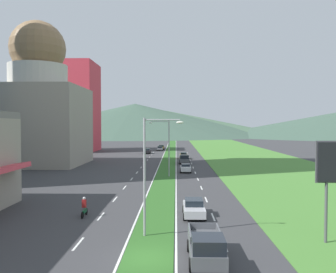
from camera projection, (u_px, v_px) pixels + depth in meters
ground_plane at (148, 259)px, 22.36m from camera, size 600.00×600.00×0.00m
grass_median at (168, 161)px, 82.31m from camera, size 3.20×240.00×0.06m
grass_verge_right at (259, 161)px, 81.85m from camera, size 24.00×240.00×0.06m
lane_dash_left_3 at (78, 244)px, 25.13m from camera, size 0.16×2.80×0.01m
lane_dash_left_4 at (101, 216)px, 32.68m from camera, size 0.16×2.80×0.01m
lane_dash_left_5 at (115, 199)px, 40.22m from camera, size 0.16×2.80×0.01m
lane_dash_left_6 at (125, 187)px, 47.77m from camera, size 0.16×2.80×0.01m
lane_dash_left_7 at (132, 179)px, 55.32m from camera, size 0.16×2.80×0.01m
lane_dash_left_8 at (137, 172)px, 62.87m from camera, size 0.16×2.80×0.01m
lane_dash_left_9 at (141, 167)px, 70.41m from camera, size 0.16×2.80×0.01m
lane_dash_left_10 at (145, 163)px, 77.96m from camera, size 0.16×2.80×0.01m
lane_dash_left_11 at (147, 160)px, 85.51m from camera, size 0.16×2.80×0.01m
lane_dash_left_12 at (150, 157)px, 93.06m from camera, size 0.16×2.80×0.01m
lane_dash_left_13 at (152, 155)px, 100.61m from camera, size 0.16×2.80×0.01m
lane_dash_left_14 at (153, 153)px, 108.15m from camera, size 0.16×2.80×0.01m
lane_dash_right_3 at (224, 245)px, 24.90m from camera, size 0.16×2.80×0.01m
lane_dash_right_4 at (213, 217)px, 32.45m from camera, size 0.16×2.80×0.01m
lane_dash_right_5 at (206, 200)px, 39.99m from camera, size 0.16×2.80×0.01m
lane_dash_right_6 at (201, 188)px, 47.54m from camera, size 0.16×2.80×0.01m
lane_dash_right_7 at (198, 179)px, 55.09m from camera, size 0.16×2.80×0.01m
lane_dash_right_8 at (195, 173)px, 62.64m from camera, size 0.16×2.80×0.01m
lane_dash_right_9 at (193, 168)px, 70.19m from camera, size 0.16×2.80×0.01m
lane_dash_right_10 at (192, 163)px, 77.73m from camera, size 0.16×2.80×0.01m
lane_dash_right_11 at (190, 160)px, 85.28m from camera, size 0.16×2.80×0.01m
lane_dash_right_12 at (189, 157)px, 92.83m from camera, size 0.16×2.80×0.01m
lane_dash_right_13 at (188, 155)px, 100.38m from camera, size 0.16×2.80×0.01m
lane_dash_right_14 at (187, 153)px, 107.92m from camera, size 0.16×2.80×0.01m
edge_line_median_left at (161, 161)px, 82.35m from camera, size 0.16×240.00×0.01m
edge_line_median_right at (176, 161)px, 82.27m from camera, size 0.16×240.00×0.01m
domed_building at (38, 107)px, 75.42m from camera, size 18.62×18.62×30.04m
midrise_colored at (70, 107)px, 113.71m from camera, size 16.12×16.12×27.93m
hill_far_left at (135, 119)px, 293.63m from camera, size 218.17×218.17×25.78m
hill_far_center at (167, 123)px, 312.39m from camera, size 206.57×206.57×20.66m
street_lamp_near at (149, 168)px, 26.67m from camera, size 3.00×0.37×8.85m
street_lamp_mid at (167, 144)px, 57.59m from camera, size 3.31×0.40×9.03m
car_0 at (160, 148)px, 116.93m from camera, size 1.97×4.33×1.43m
car_1 at (147, 151)px, 104.59m from camera, size 2.02×4.61×1.47m
car_2 at (186, 168)px, 63.32m from camera, size 1.92×4.03×1.46m
car_3 at (194, 208)px, 32.72m from camera, size 2.01×4.75×1.55m
car_4 at (161, 147)px, 121.79m from camera, size 1.92×4.39×1.53m
car_5 at (184, 155)px, 89.13m from camera, size 1.89×4.15×1.53m
pickup_truck_0 at (206, 247)px, 21.56m from camera, size 2.18×5.40×2.00m
pickup_truck_1 at (184, 159)px, 77.17m from camera, size 2.18×5.40×2.00m
motorcycle_rider at (84, 208)px, 32.61m from camera, size 0.36×2.00×1.80m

